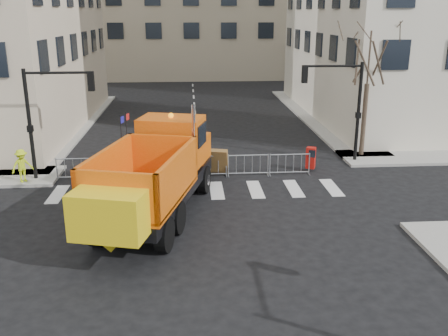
{
  "coord_description": "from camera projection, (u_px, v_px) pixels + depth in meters",
  "views": [
    {
      "loc": [
        -0.52,
        -16.09,
        7.88
      ],
      "look_at": [
        0.82,
        2.5,
        2.02
      ],
      "focal_mm": 40.0,
      "sensor_mm": 36.0,
      "label": 1
    }
  ],
  "objects": [
    {
      "name": "sidewalk_back",
      "position": [
        200.0,
        170.0,
        25.78
      ],
      "size": [
        64.0,
        5.0,
        0.15
      ],
      "primitive_type": "cube",
      "color": "gray",
      "rests_on": "ground"
    },
    {
      "name": "newspaper_box",
      "position": [
        311.0,
        158.0,
        25.62
      ],
      "size": [
        0.57,
        0.55,
        1.1
      ],
      "primitive_type": "cube",
      "rotation": [
        0.0,
        0.0,
        -0.42
      ],
      "color": "#B4130D",
      "rests_on": "sidewalk_back"
    },
    {
      "name": "traffic_light_right",
      "position": [
        358.0,
        113.0,
        26.52
      ],
      "size": [
        0.18,
        0.18,
        5.4
      ],
      "primitive_type": "cylinder",
      "color": "black",
      "rests_on": "ground"
    },
    {
      "name": "ground",
      "position": [
        206.0,
        244.0,
        17.71
      ],
      "size": [
        120.0,
        120.0,
        0.0
      ],
      "primitive_type": "plane",
      "color": "black",
      "rests_on": "ground"
    },
    {
      "name": "crowd_barriers",
      "position": [
        185.0,
        166.0,
        24.73
      ],
      "size": [
        12.6,
        0.6,
        1.1
      ],
      "primitive_type": null,
      "color": "#9EA0A5",
      "rests_on": "ground"
    },
    {
      "name": "street_tree",
      "position": [
        366.0,
        91.0,
        27.21
      ],
      "size": [
        3.0,
        3.0,
        7.5
      ],
      "primitive_type": null,
      "color": "#382B21",
      "rests_on": "ground"
    },
    {
      "name": "cop_b",
      "position": [
        167.0,
        161.0,
        23.96
      ],
      "size": [
        1.23,
        1.13,
        2.04
      ],
      "primitive_type": "imported",
      "rotation": [
        0.0,
        0.0,
        2.68
      ],
      "color": "black",
      "rests_on": "ground"
    },
    {
      "name": "plow_truck",
      "position": [
        154.0,
        172.0,
        19.34
      ],
      "size": [
        5.74,
        11.56,
        4.34
      ],
      "rotation": [
        0.0,
        0.0,
        1.31
      ],
      "color": "black",
      "rests_on": "ground"
    },
    {
      "name": "cop_a",
      "position": [
        185.0,
        161.0,
        24.02
      ],
      "size": [
        0.85,
        0.7,
        2.0
      ],
      "primitive_type": "imported",
      "rotation": [
        0.0,
        0.0,
        3.5
      ],
      "color": "black",
      "rests_on": "ground"
    },
    {
      "name": "cop_c",
      "position": [
        190.0,
        161.0,
        24.04
      ],
      "size": [
        1.24,
        0.98,
        1.97
      ],
      "primitive_type": "imported",
      "rotation": [
        0.0,
        0.0,
        3.65
      ],
      "color": "black",
      "rests_on": "ground"
    },
    {
      "name": "worker",
      "position": [
        22.0,
        166.0,
        23.48
      ],
      "size": [
        1.16,
        1.12,
        1.59
      ],
      "primitive_type": "imported",
      "rotation": [
        0.0,
        0.0,
        0.72
      ],
      "color": "#C4E11A",
      "rests_on": "sidewalk_back"
    },
    {
      "name": "traffic_light_left",
      "position": [
        30.0,
        127.0,
        23.49
      ],
      "size": [
        0.18,
        0.18,
        5.4
      ],
      "primitive_type": "cylinder",
      "color": "black",
      "rests_on": "ground"
    }
  ]
}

